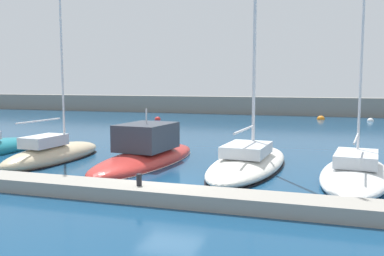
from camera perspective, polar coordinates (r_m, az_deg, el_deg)
name	(u,v)px	position (r m, az deg, el deg)	size (l,w,h in m)	color
ground_plane	(171,187)	(17.79, -2.87, -7.92)	(120.00, 120.00, 0.00)	navy
dock_pier	(150,194)	(15.79, -5.62, -8.79)	(31.98, 1.47, 0.53)	gray
breakwater_seawall	(277,106)	(57.31, 11.43, 2.94)	(108.00, 2.17, 2.35)	gray
sailboat_sand_second	(53,154)	(24.50, -18.23, -3.32)	(2.70, 7.72, 15.51)	beige
motorboat_red_third	(146,154)	(22.89, -6.17, -3.50)	(3.94, 10.15, 3.32)	#B72D28
sailboat_ivory_fourth	(249,161)	(21.44, 7.64, -4.43)	(3.87, 10.11, 18.11)	silver
sailboat_white_fifth	(356,172)	(20.33, 21.21, -5.55)	(3.88, 9.02, 15.47)	white
mooring_buoy_white	(370,121)	(50.96, 22.93, 0.85)	(0.72, 0.72, 0.72)	white
mooring_buoy_orange	(321,119)	(51.41, 16.98, 1.11)	(0.89, 0.89, 0.89)	orange
mooring_buoy_red	(158,120)	(48.93, -4.66, 1.12)	(0.71, 0.71, 0.71)	red
dock_bollard	(139,180)	(15.85, -7.15, -6.95)	(0.20, 0.20, 0.44)	black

